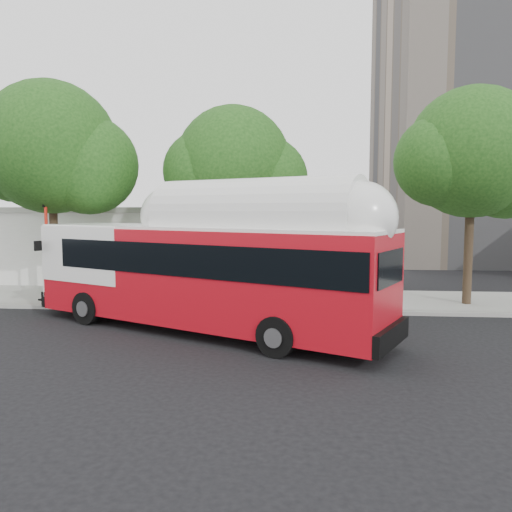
# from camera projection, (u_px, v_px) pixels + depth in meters

# --- Properties ---
(ground) EXTENTS (120.00, 120.00, 0.00)m
(ground) POSITION_uv_depth(u_px,v_px,m) (240.00, 337.00, 16.24)
(ground) COLOR black
(ground) RESTS_ON ground
(sidewalk) EXTENTS (60.00, 5.00, 0.15)m
(sidewalk) POSITION_uv_depth(u_px,v_px,m) (257.00, 299.00, 22.68)
(sidewalk) COLOR gray
(sidewalk) RESTS_ON ground
(curb_strip) EXTENTS (60.00, 0.30, 0.15)m
(curb_strip) POSITION_uv_depth(u_px,v_px,m) (252.00, 310.00, 20.10)
(curb_strip) COLOR gray
(curb_strip) RESTS_ON ground
(red_curb_segment) EXTENTS (10.00, 0.32, 0.16)m
(red_curb_segment) POSITION_uv_depth(u_px,v_px,m) (179.00, 309.00, 20.36)
(red_curb_segment) COLOR maroon
(red_curb_segment) RESTS_ON ground
(street_tree_left) EXTENTS (6.67, 5.80, 9.74)m
(street_tree_left) POSITION_uv_depth(u_px,v_px,m) (62.00, 153.00, 21.88)
(street_tree_left) COLOR #2D2116
(street_tree_left) RESTS_ON ground
(street_tree_mid) EXTENTS (5.75, 5.00, 8.62)m
(street_tree_mid) POSITION_uv_depth(u_px,v_px,m) (243.00, 169.00, 21.75)
(street_tree_mid) COLOR #2D2116
(street_tree_mid) RESTS_ON ground
(street_tree_right) EXTENTS (6.21, 5.40, 9.18)m
(street_tree_right) POSITION_uv_depth(u_px,v_px,m) (483.00, 158.00, 20.65)
(street_tree_right) COLOR #2D2116
(street_tree_right) RESTS_ON ground
(apartment_tower) EXTENTS (18.00, 18.00, 37.00)m
(apartment_tower) POSITION_uv_depth(u_px,v_px,m) (498.00, 44.00, 40.81)
(apartment_tower) COLOR tan
(apartment_tower) RESTS_ON ground
(low_commercial_bldg) EXTENTS (16.20, 10.20, 4.25)m
(low_commercial_bldg) POSITION_uv_depth(u_px,v_px,m) (44.00, 241.00, 31.14)
(low_commercial_bldg) COLOR silver
(low_commercial_bldg) RESTS_ON ground
(transit_bus) EXTENTS (13.46, 8.23, 4.09)m
(transit_bus) POSITION_uv_depth(u_px,v_px,m) (203.00, 276.00, 16.72)
(transit_bus) COLOR #B50C18
(transit_bus) RESTS_ON ground
(signal_pole) EXTENTS (0.13, 0.43, 4.49)m
(signal_pole) POSITION_uv_depth(u_px,v_px,m) (47.00, 253.00, 21.06)
(signal_pole) COLOR red
(signal_pole) RESTS_ON ground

